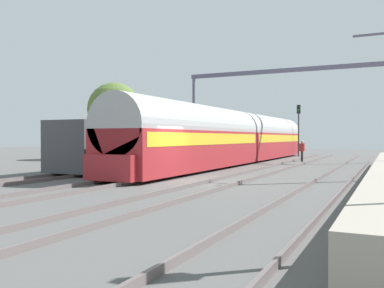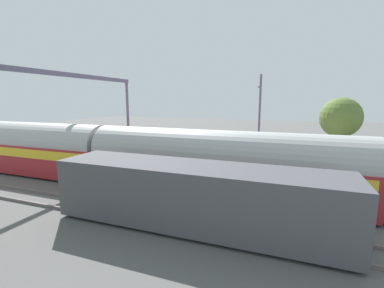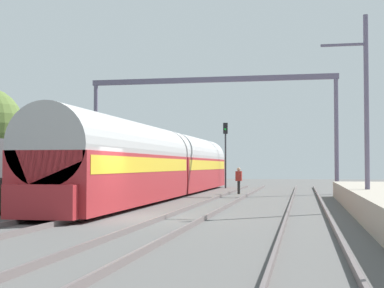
{
  "view_description": "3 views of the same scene",
  "coord_description": "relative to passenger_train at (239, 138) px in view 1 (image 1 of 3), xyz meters",
  "views": [
    {
      "loc": [
        8.48,
        -16.96,
        1.97
      ],
      "look_at": [
        -2.08,
        5.24,
        1.59
      ],
      "focal_mm": 39.09,
      "sensor_mm": 36.0,
      "label": 1
    },
    {
      "loc": [
        -16.86,
        1.59,
        5.73
      ],
      "look_at": [
        0.25,
        8.0,
        2.66
      ],
      "focal_mm": 24.85,
      "sensor_mm": 36.0,
      "label": 2
    },
    {
      "loc": [
        6.09,
        -19.65,
        1.86
      ],
      "look_at": [
        -1.04,
        17.13,
        3.27
      ],
      "focal_mm": 53.7,
      "sensor_mm": 36.0,
      "label": 3
    }
  ],
  "objects": [
    {
      "name": "person_crossing",
      "position": [
        4.03,
        4.11,
        -0.94
      ],
      "size": [
        0.42,
        0.27,
        1.73
      ],
      "rotation": [
        0.0,
        0.0,
        6.19
      ],
      "color": "#262626",
      "rests_on": "ground"
    },
    {
      "name": "tree_west_background",
      "position": [
        -12.37,
        1.01,
        2.57
      ],
      "size": [
        4.94,
        4.94,
        7.02
      ],
      "color": "#4C3826",
      "rests_on": "ground"
    },
    {
      "name": "railway_signal_far",
      "position": [
        1.92,
        13.43,
        1.44
      ],
      "size": [
        0.36,
        0.3,
        5.37
      ],
      "color": "#2D2D33",
      "rests_on": "ground"
    },
    {
      "name": "freight_car",
      "position": [
        -4.15,
        -8.19,
        -0.5
      ],
      "size": [
        2.8,
        13.0,
        2.7
      ],
      "color": "#47474C",
      "rests_on": "ground"
    },
    {
      "name": "passenger_train",
      "position": [
        0.0,
        0.0,
        0.0
      ],
      "size": [
        2.93,
        32.85,
        3.82
      ],
      "color": "maroon",
      "rests_on": "ground"
    },
    {
      "name": "track_west",
      "position": [
        -0.0,
        -13.63,
        -1.89
      ],
      "size": [
        1.52,
        60.0,
        0.16
      ],
      "color": "#655A5A",
      "rests_on": "ground"
    },
    {
      "name": "track_east",
      "position": [
        4.15,
        -13.63,
        -1.89
      ],
      "size": [
        1.52,
        60.0,
        0.16
      ],
      "color": "#655A5A",
      "rests_on": "ground"
    },
    {
      "name": "track_far_east",
      "position": [
        8.31,
        -13.63,
        -1.89
      ],
      "size": [
        1.52,
        60.0,
        0.16
      ],
      "color": "#655A5A",
      "rests_on": "ground"
    },
    {
      "name": "catenary_gantry",
      "position": [
        2.08,
        4.94,
        3.95
      ],
      "size": [
        16.86,
        0.28,
        7.86
      ],
      "color": "slate",
      "rests_on": "ground"
    },
    {
      "name": "track_far_west",
      "position": [
        -4.15,
        -13.63,
        -1.89
      ],
      "size": [
        1.52,
        60.0,
        0.16
      ],
      "color": "#655A5A",
      "rests_on": "ground"
    },
    {
      "name": "ground",
      "position": [
        2.08,
        -13.63,
        -1.97
      ],
      "size": [
        120.0,
        120.0,
        0.0
      ],
      "primitive_type": "plane",
      "color": "#575554"
    }
  ]
}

